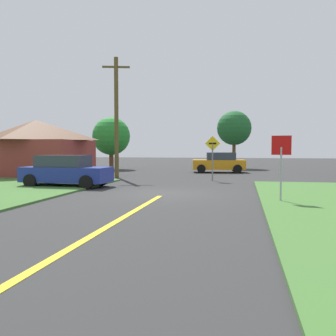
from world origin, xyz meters
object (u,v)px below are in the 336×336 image
Objects in this scene: utility_pole_mid at (116,116)px; barn at (36,148)px; pine_tree_center at (111,136)px; direction_sign at (213,153)px; parked_car_near_building at (66,171)px; stop_sign at (281,156)px; car_approaching_junction at (219,162)px; oak_tree_left at (234,128)px.

utility_pole_mid is 1.14× the size of barn.
direction_sign is at bearing -46.98° from pine_tree_center.
barn is (-5.83, 7.31, 1.20)m from parked_car_near_building.
barn is at bearing 169.93° from direction_sign.
car_approaching_junction is (-3.25, 16.92, -0.89)m from stop_sign.
utility_pole_mid is at bearing -68.69° from pine_tree_center.
stop_sign is 0.54× the size of parked_car_near_building.
parked_car_near_building is at bearing -144.75° from direction_sign.
pine_tree_center is at bearing -161.21° from oak_tree_left.
barn is at bearing 170.60° from utility_pole_mid.
oak_tree_left is at bearing 70.63° from parked_car_near_building.
utility_pole_mid is 15.48m from oak_tree_left.
direction_sign reaches higher than stop_sign.
barn is (-2.65, -8.71, -1.06)m from pine_tree_center.
stop_sign is 0.50× the size of pine_tree_center.
utility_pole_mid is 7.00m from direction_sign.
car_approaching_junction is 0.78× the size of oak_tree_left.
oak_tree_left is (-2.23, 23.64, 2.19)m from stop_sign.
direction_sign is at bearing -93.61° from oak_tree_left.
direction_sign is (7.09, 5.01, 0.88)m from parked_car_near_building.
parked_car_near_building is 16.49m from pine_tree_center.
barn is (-12.93, 2.29, 0.32)m from direction_sign.
utility_pole_mid reaches higher than pine_tree_center.
barn reaches higher than parked_car_near_building.
oak_tree_left is at bearing 61.47° from utility_pole_mid.
utility_pole_mid is (0.64, 6.24, 3.30)m from parked_car_near_building.
barn is (-13.86, -12.53, -1.89)m from oak_tree_left.
stop_sign is 0.44× the size of oak_tree_left.
car_approaching_junction is at bearing 47.22° from utility_pole_mid.
car_approaching_junction is 14.88m from parked_car_near_building.
barn is at bearing 131.27° from parked_car_near_building.
car_approaching_junction is 0.96× the size of parked_car_near_building.
oak_tree_left is at bearing 42.11° from barn.
stop_sign is at bearing 93.73° from car_approaching_junction.
pine_tree_center is at bearing 133.02° from direction_sign.
parked_car_near_building is 8.73m from direction_sign.
stop_sign is 19.55m from barn.
direction_sign is 15.12m from pine_tree_center.
parked_car_near_building is 0.81× the size of oak_tree_left.
car_approaching_junction is 7.46m from oak_tree_left.
pine_tree_center is at bearing 103.90° from parked_car_near_building.
utility_pole_mid is (-9.62, 10.04, 2.41)m from stop_sign.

